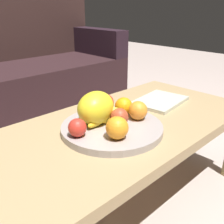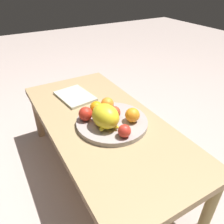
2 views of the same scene
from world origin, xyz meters
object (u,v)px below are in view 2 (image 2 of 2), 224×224
orange_front (132,115)px  orange_right (107,104)px  melon_large_front (105,116)px  apple_right (114,112)px  apple_front (86,114)px  coffee_table (103,127)px  orange_left (96,108)px  banana_bunch (106,119)px  apple_left (124,131)px  magazine (75,96)px  fruit_bowl (112,122)px

orange_front → orange_right: (0.16, 0.05, -0.00)m
melon_large_front → apple_right: 0.09m
apple_front → coffee_table: bearing=-100.7°
coffee_table → orange_front: bearing=-136.2°
orange_left → apple_right: orange_left is taller
coffee_table → orange_right: 0.13m
orange_left → banana_bunch: bearing=179.0°
orange_front → apple_left: (-0.08, 0.10, -0.01)m
apple_left → melon_large_front: bearing=18.3°
melon_large_front → magazine: bearing=0.4°
melon_large_front → apple_left: bearing=-161.7°
coffee_table → melon_large_front: bearing=160.7°
orange_left → orange_right: size_ratio=0.97×
orange_right → magazine: bearing=18.5°
orange_left → apple_left: 0.24m
fruit_bowl → orange_front: size_ratio=4.94×
orange_left → apple_front: (-0.03, 0.08, 0.00)m
orange_left → apple_front: apple_front is taller
apple_left → apple_right: (0.16, -0.04, 0.00)m
apple_front → banana_bunch: bearing=-139.5°
orange_right → apple_right: bearing=174.0°
apple_right → magazine: (0.35, 0.08, -0.05)m
melon_large_front → orange_right: (0.13, -0.09, -0.02)m
orange_left → magazine: 0.27m
orange_front → orange_right: bearing=17.9°
fruit_bowl → apple_right: (0.02, -0.02, 0.05)m
coffee_table → apple_front: 0.14m
fruit_bowl → magazine: 0.37m
coffee_table → orange_left: (0.05, 0.01, 0.10)m
orange_left → apple_left: bearing=-174.8°
apple_left → apple_right: size_ratio=0.94×
apple_left → banana_bunch: bearing=10.8°
apple_front → apple_left: apple_front is taller
melon_large_front → fruit_bowl: bearing=-61.3°
orange_right → magazine: 0.28m
apple_front → fruit_bowl: bearing=-122.2°
magazine → orange_left: bearing=176.3°
fruit_bowl → banana_bunch: size_ratio=2.26×
apple_front → magazine: apple_front is taller
orange_left → orange_right: 0.07m
coffee_table → orange_front: orange_front is taller
apple_front → melon_large_front: bearing=-149.2°
orange_right → banana_bunch: orange_right is taller
orange_left → magazine: bearing=3.8°
melon_large_front → orange_front: size_ratio=2.02×
orange_left → magazine: size_ratio=0.28×
apple_right → magazine: bearing=12.6°
apple_front → apple_right: (-0.06, -0.14, -0.00)m
banana_bunch → apple_front: bearing=40.5°
banana_bunch → magazine: (0.38, 0.02, -0.04)m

